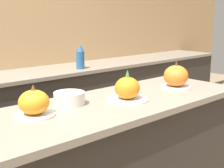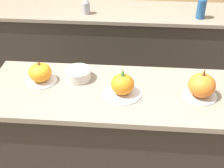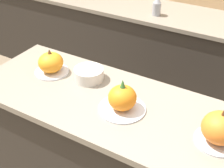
{
  "view_description": "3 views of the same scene",
  "coord_description": "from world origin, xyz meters",
  "px_view_note": "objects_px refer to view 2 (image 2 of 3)",
  "views": [
    {
      "loc": [
        -1.17,
        -1.23,
        1.41
      ],
      "look_at": [
        -0.08,
        -0.02,
        1.05
      ],
      "focal_mm": 50.0,
      "sensor_mm": 36.0,
      "label": 1
    },
    {
      "loc": [
        0.09,
        -1.55,
        2.08
      ],
      "look_at": [
        -0.04,
        0.03,
        0.98
      ],
      "focal_mm": 50.0,
      "sensor_mm": 36.0,
      "label": 2
    },
    {
      "loc": [
        0.6,
        -1.1,
        1.92
      ],
      "look_at": [
        -0.05,
        0.0,
        1.06
      ],
      "focal_mm": 50.0,
      "sensor_mm": 36.0,
      "label": 3
    }
  ],
  "objects_px": {
    "pumpkin_cake_right": "(202,86)",
    "mixing_bowl": "(78,74)",
    "pumpkin_cake_left": "(40,73)",
    "pumpkin_cake_center": "(122,85)",
    "bottle_tall": "(202,6)",
    "bottle_short": "(86,6)"
  },
  "relations": [
    {
      "from": "pumpkin_cake_center",
      "to": "pumpkin_cake_right",
      "type": "height_order",
      "value": "pumpkin_cake_right"
    },
    {
      "from": "pumpkin_cake_center",
      "to": "bottle_tall",
      "type": "bearing_deg",
      "value": 63.64
    },
    {
      "from": "bottle_short",
      "to": "mixing_bowl",
      "type": "relative_size",
      "value": 0.97
    },
    {
      "from": "bottle_short",
      "to": "bottle_tall",
      "type": "bearing_deg",
      "value": -1.15
    },
    {
      "from": "bottle_tall",
      "to": "mixing_bowl",
      "type": "bearing_deg",
      "value": -128.41
    },
    {
      "from": "pumpkin_cake_left",
      "to": "pumpkin_cake_right",
      "type": "height_order",
      "value": "pumpkin_cake_right"
    },
    {
      "from": "pumpkin_cake_left",
      "to": "bottle_short",
      "type": "distance_m",
      "value": 1.3
    },
    {
      "from": "pumpkin_cake_left",
      "to": "bottle_tall",
      "type": "relative_size",
      "value": 0.77
    },
    {
      "from": "pumpkin_cake_right",
      "to": "mixing_bowl",
      "type": "distance_m",
      "value": 0.77
    },
    {
      "from": "pumpkin_cake_center",
      "to": "bottle_short",
      "type": "height_order",
      "value": "pumpkin_cake_center"
    },
    {
      "from": "pumpkin_cake_left",
      "to": "pumpkin_cake_right",
      "type": "distance_m",
      "value": 0.99
    },
    {
      "from": "pumpkin_cake_left",
      "to": "pumpkin_cake_center",
      "type": "distance_m",
      "value": 0.53
    },
    {
      "from": "pumpkin_cake_right",
      "to": "pumpkin_cake_left",
      "type": "bearing_deg",
      "value": 175.4
    },
    {
      "from": "pumpkin_cake_center",
      "to": "pumpkin_cake_right",
      "type": "bearing_deg",
      "value": 1.82
    },
    {
      "from": "pumpkin_cake_center",
      "to": "pumpkin_cake_right",
      "type": "xyz_separation_m",
      "value": [
        0.47,
        0.01,
        0.01
      ]
    },
    {
      "from": "bottle_short",
      "to": "mixing_bowl",
      "type": "xyz_separation_m",
      "value": [
        0.13,
        -1.25,
        0.02
      ]
    },
    {
      "from": "pumpkin_cake_right",
      "to": "mixing_bowl",
      "type": "bearing_deg",
      "value": 170.47
    },
    {
      "from": "pumpkin_cake_center",
      "to": "bottle_tall",
      "type": "distance_m",
      "value": 1.53
    },
    {
      "from": "bottle_short",
      "to": "pumpkin_cake_left",
      "type": "bearing_deg",
      "value": -94.36
    },
    {
      "from": "bottle_tall",
      "to": "bottle_short",
      "type": "relative_size",
      "value": 1.59
    },
    {
      "from": "pumpkin_cake_left",
      "to": "bottle_short",
      "type": "xyz_separation_m",
      "value": [
        0.1,
        1.3,
        -0.05
      ]
    },
    {
      "from": "pumpkin_cake_right",
      "to": "bottle_tall",
      "type": "xyz_separation_m",
      "value": [
        0.21,
        1.35,
        -0.01
      ]
    }
  ]
}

